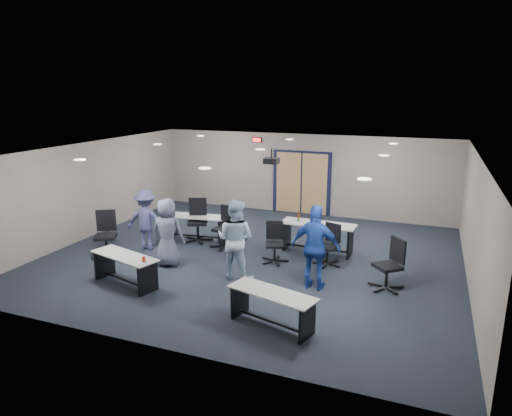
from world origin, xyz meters
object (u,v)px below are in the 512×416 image
at_px(chair_back_a, 197,221).
at_px(chair_loose_left, 105,235).
at_px(person_plaid, 168,232).
at_px(chair_back_b, 224,228).
at_px(person_navy, 316,248).
at_px(table_front_left, 125,264).
at_px(chair_loose_right, 388,264).
at_px(table_front_right, 272,303).
at_px(table_back_right, 317,232).
at_px(table_back_left, 197,223).
at_px(person_lightblue, 235,239).
at_px(chair_back_d, 328,245).
at_px(person_back, 146,220).
at_px(chair_back_c, 275,243).

height_order(chair_back_a, chair_loose_left, chair_back_a).
bearing_deg(person_plaid, chair_back_b, -120.88).
distance_m(person_plaid, person_navy, 3.62).
xyz_separation_m(table_front_left, chair_loose_right, (5.31, 1.81, 0.09)).
height_order(table_front_right, table_back_right, table_back_right).
bearing_deg(table_back_left, chair_loose_left, -132.08).
distance_m(chair_loose_left, person_lightblue, 3.60).
height_order(chair_back_d, chair_loose_left, chair_loose_left).
height_order(person_lightblue, person_back, person_lightblue).
distance_m(table_back_left, chair_back_d, 3.93).
bearing_deg(chair_loose_left, table_back_right, -3.77).
distance_m(chair_back_d, person_lightblue, 2.35).
height_order(table_back_left, person_lightblue, person_lightblue).
bearing_deg(table_back_right, chair_back_c, -124.15).
relative_size(table_front_right, person_back, 1.07).
distance_m(person_lightblue, person_navy, 1.80).
relative_size(table_front_left, chair_back_b, 1.56).
relative_size(table_front_left, person_plaid, 1.06).
bearing_deg(chair_back_c, table_back_left, 141.08).
xyz_separation_m(table_front_left, chair_back_c, (2.59, 2.42, 0.03)).
height_order(chair_back_d, person_plaid, person_plaid).
height_order(table_back_left, chair_loose_left, chair_loose_left).
bearing_deg(person_back, chair_loose_right, 162.55).
bearing_deg(person_back, person_plaid, 130.78).
height_order(chair_loose_left, person_navy, person_navy).
bearing_deg(chair_back_c, person_plaid, -174.76).
distance_m(table_back_right, chair_back_d, 0.91).
bearing_deg(table_front_left, person_lightblue, 45.84).
height_order(table_front_left, table_back_right, table_back_right).
bearing_deg(person_navy, person_plaid, 3.06).
bearing_deg(chair_loose_right, table_back_right, -173.10).
bearing_deg(chair_back_d, table_front_right, -73.67).
relative_size(chair_loose_left, person_plaid, 0.71).
bearing_deg(person_back, person_lightblue, 148.41).
relative_size(table_back_left, person_back, 1.07).
distance_m(table_back_right, person_lightblue, 2.68).
distance_m(table_back_left, person_back, 1.51).
bearing_deg(person_navy, person_lightblue, 6.16).
bearing_deg(person_navy, chair_back_b, -26.09).
distance_m(table_back_left, chair_loose_right, 5.57).
relative_size(table_back_right, chair_back_a, 1.63).
relative_size(table_back_left, table_back_right, 0.90).
bearing_deg(chair_loose_right, person_navy, -111.64).
height_order(chair_back_b, person_back, person_back).
height_order(table_front_left, person_lightblue, person_lightblue).
xyz_separation_m(chair_loose_left, person_plaid, (1.78, 0.08, 0.24)).
distance_m(table_back_left, person_plaid, 2.06).
bearing_deg(table_back_left, chair_back_c, -25.94).
relative_size(chair_back_a, person_plaid, 0.72).
bearing_deg(person_back, chair_back_a, -146.13).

